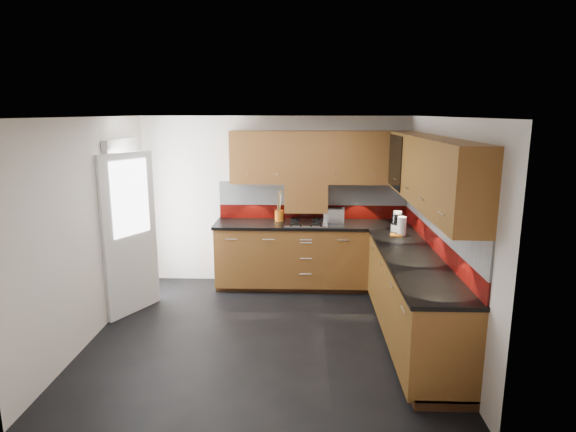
{
  "coord_description": "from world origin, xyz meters",
  "views": [
    {
      "loc": [
        0.43,
        -5.02,
        2.45
      ],
      "look_at": [
        0.23,
        0.65,
        1.22
      ],
      "focal_mm": 30.0,
      "sensor_mm": 36.0,
      "label": 1
    }
  ],
  "objects_px": {
    "utensil_pot": "(279,214)",
    "food_processor": "(397,222)",
    "gas_hob": "(306,222)",
    "toaster": "(334,215)"
  },
  "relations": [
    {
      "from": "food_processor",
      "to": "toaster",
      "type": "bearing_deg",
      "value": 148.65
    },
    {
      "from": "gas_hob",
      "to": "toaster",
      "type": "distance_m",
      "value": 0.41
    },
    {
      "from": "gas_hob",
      "to": "food_processor",
      "type": "xyz_separation_m",
      "value": [
        1.18,
        -0.39,
        0.11
      ]
    },
    {
      "from": "utensil_pot",
      "to": "food_processor",
      "type": "relative_size",
      "value": 1.67
    },
    {
      "from": "gas_hob",
      "to": "utensil_pot",
      "type": "bearing_deg",
      "value": 158.39
    },
    {
      "from": "gas_hob",
      "to": "utensil_pot",
      "type": "height_order",
      "value": "utensil_pot"
    },
    {
      "from": "toaster",
      "to": "food_processor",
      "type": "distance_m",
      "value": 0.92
    },
    {
      "from": "gas_hob",
      "to": "utensil_pot",
      "type": "relative_size",
      "value": 1.32
    },
    {
      "from": "gas_hob",
      "to": "food_processor",
      "type": "height_order",
      "value": "food_processor"
    },
    {
      "from": "utensil_pot",
      "to": "food_processor",
      "type": "height_order",
      "value": "utensil_pot"
    }
  ]
}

